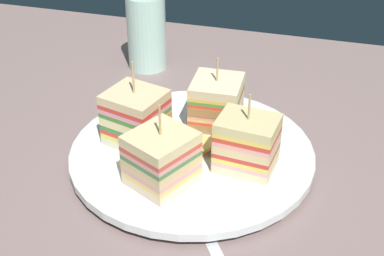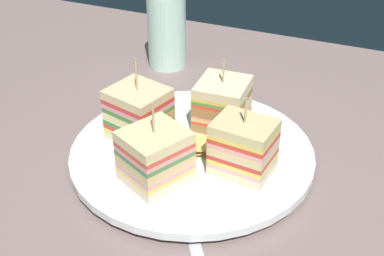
{
  "view_description": "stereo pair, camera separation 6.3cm",
  "coord_description": "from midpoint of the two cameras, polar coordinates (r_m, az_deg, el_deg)",
  "views": [
    {
      "loc": [
        14.8,
        -50.76,
        38.63
      ],
      "look_at": [
        0.0,
        0.0,
        4.76
      ],
      "focal_mm": 50.69,
      "sensor_mm": 36.0,
      "label": 1
    },
    {
      "loc": [
        20.7,
        -48.65,
        38.63
      ],
      "look_at": [
        0.0,
        0.0,
        4.76
      ],
      "focal_mm": 50.69,
      "sensor_mm": 36.0,
      "label": 2
    }
  ],
  "objects": [
    {
      "name": "ground_plane",
      "position": [
        0.66,
        2.73,
        -4.23
      ],
      "size": [
        120.69,
        83.6,
        1.8
      ],
      "primitive_type": "cube",
      "color": "slate"
    },
    {
      "name": "plate",
      "position": [
        0.65,
        2.77,
        -2.84
      ],
      "size": [
        28.99,
        28.99,
        1.76
      ],
      "color": "white",
      "rests_on": "ground_plane"
    },
    {
      "name": "sandwich_wedge_0",
      "position": [
        0.65,
        -2.86,
        1.39
      ],
      "size": [
        7.79,
        7.33,
        10.56
      ],
      "rotation": [
        0.0,
        0.0,
        6.02
      ],
      "color": "beige",
      "rests_on": "plate"
    },
    {
      "name": "sandwich_wedge_1",
      "position": [
        0.58,
        -0.8,
        -3.11
      ],
      "size": [
        8.18,
        8.44,
        9.63
      ],
      "rotation": [
        0.0,
        0.0,
        7.39
      ],
      "color": "beige",
      "rests_on": "plate"
    },
    {
      "name": "sandwich_wedge_2",
      "position": [
        0.6,
        8.39,
        -2.09
      ],
      "size": [
        7.0,
        5.8,
        9.32
      ],
      "rotation": [
        0.0,
        0.0,
        9.32
      ],
      "color": "beige",
      "rests_on": "plate"
    },
    {
      "name": "sandwich_wedge_3",
      "position": [
        0.68,
        5.85,
        2.5
      ],
      "size": [
        6.34,
        6.8,
        8.99
      ],
      "rotation": [
        0.0,
        0.0,
        11.05
      ],
      "color": "#E5C58A",
      "rests_on": "plate"
    },
    {
      "name": "chip_pile",
      "position": [
        0.64,
        3.29,
        -1.87
      ],
      "size": [
        5.64,
        5.26,
        1.42
      ],
      "color": "#DFC567",
      "rests_on": "plate"
    },
    {
      "name": "drinking_glass",
      "position": [
        0.86,
        -0.55,
        9.69
      ],
      "size": [
        6.04,
        6.04,
        11.7
      ],
      "color": "silver",
      "rests_on": "ground_plane"
    }
  ]
}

